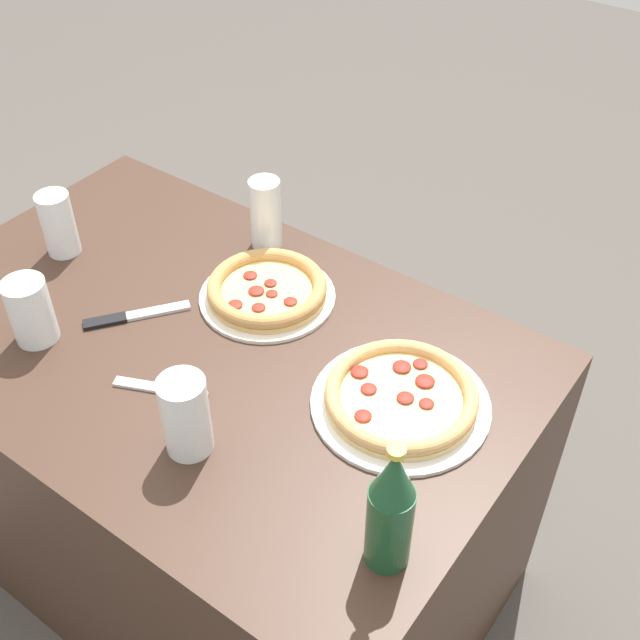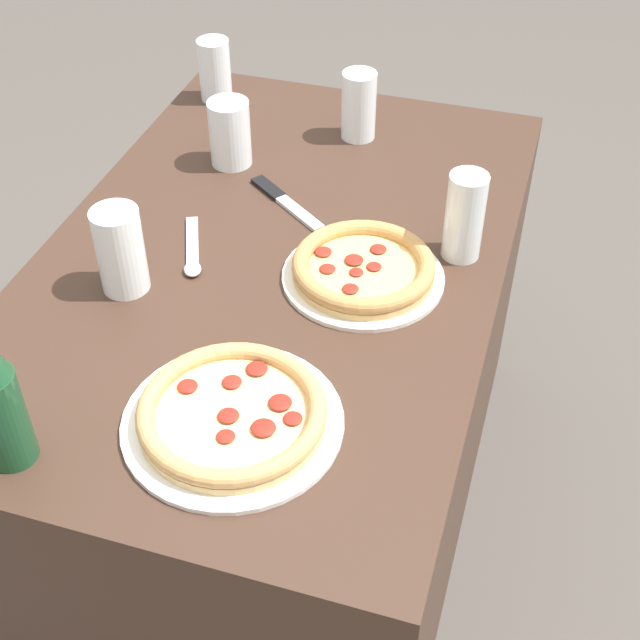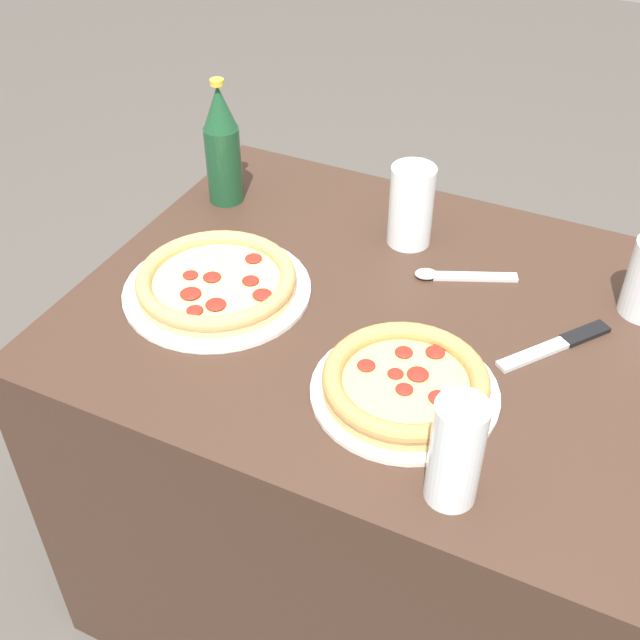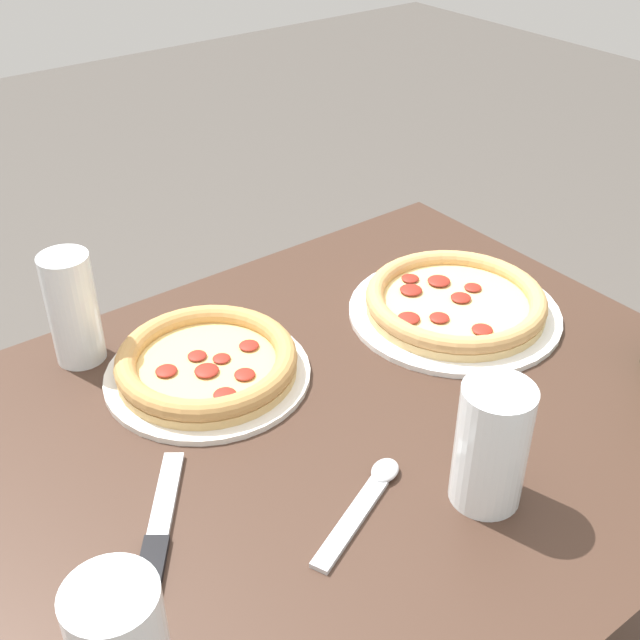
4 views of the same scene
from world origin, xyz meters
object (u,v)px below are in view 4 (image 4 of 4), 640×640
pizza_margherita (207,364)px  glass_water (73,311)px  spoon (367,497)px  glass_red_wine (491,450)px  pizza_pepperoni (455,303)px  knife (159,530)px

pizza_margherita → glass_water: size_ratio=1.72×
pizza_margherita → spoon: size_ratio=1.60×
pizza_margherita → spoon: 0.29m
pizza_margherita → glass_red_wine: size_ratio=1.83×
spoon → pizza_pepperoni: bearing=31.4°
pizza_pepperoni → glass_red_wine: size_ratio=2.10×
glass_water → spoon: glass_water is taller
pizza_margherita → pizza_pepperoni: bearing=-13.7°
glass_red_wine → knife: bearing=151.5°
knife → pizza_pepperoni: bearing=11.5°
glass_red_wine → spoon: (-0.10, 0.07, -0.06)m
pizza_margherita → knife: pizza_margherita is taller
pizza_pepperoni → glass_water: (-0.47, 0.22, 0.05)m
pizza_pepperoni → glass_water: glass_water is taller
pizza_pepperoni → glass_water: bearing=154.3°
pizza_margherita → glass_red_wine: bearing=-70.0°
glass_red_wine → knife: glass_red_wine is taller
pizza_margherita → knife: size_ratio=1.51×
pizza_margherita → glass_water: glass_water is taller
glass_water → glass_red_wine: bearing=-64.0°
glass_water → spoon: bearing=-72.1°
spoon → glass_red_wine: bearing=-33.9°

